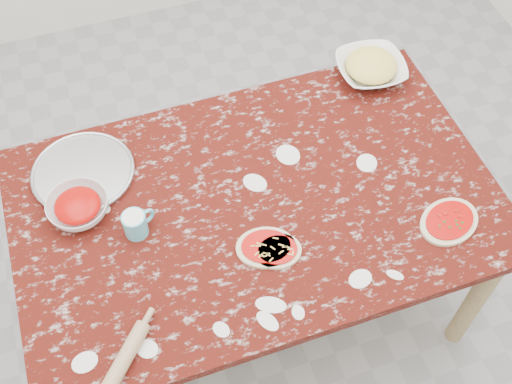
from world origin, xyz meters
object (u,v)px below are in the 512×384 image
at_px(pizza_tray, 83,173).
at_px(flour_mug, 136,224).
at_px(rolling_pin, 124,359).
at_px(sauce_bowl, 78,208).
at_px(worktable, 256,214).
at_px(cheese_bowl, 371,69).

height_order(pizza_tray, flour_mug, flour_mug).
height_order(pizza_tray, rolling_pin, rolling_pin).
xyz_separation_m(flour_mug, rolling_pin, (-0.13, -0.41, -0.02)).
bearing_deg(pizza_tray, flour_mug, -66.52).
bearing_deg(flour_mug, sauce_bowl, 141.15).
height_order(worktable, cheese_bowl, cheese_bowl).
relative_size(worktable, flour_mug, 14.54).
relative_size(worktable, rolling_pin, 7.03).
bearing_deg(sauce_bowl, cheese_bowl, 12.95).
xyz_separation_m(pizza_tray, sauce_bowl, (-0.04, -0.16, 0.02)).
bearing_deg(pizza_tray, rolling_pin, -90.67).
xyz_separation_m(sauce_bowl, flour_mug, (0.16, -0.13, 0.01)).
height_order(sauce_bowl, flour_mug, flour_mug).
bearing_deg(worktable, flour_mug, 178.23).
bearing_deg(flour_mug, pizza_tray, 113.48).
relative_size(worktable, pizza_tray, 4.66).
relative_size(flour_mug, rolling_pin, 0.48).
distance_m(sauce_bowl, flour_mug, 0.21).
bearing_deg(sauce_bowl, worktable, -14.34).
bearing_deg(cheese_bowl, sauce_bowl, -167.05).
xyz_separation_m(worktable, cheese_bowl, (0.61, 0.41, 0.11)).
bearing_deg(rolling_pin, cheese_bowl, 35.57).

